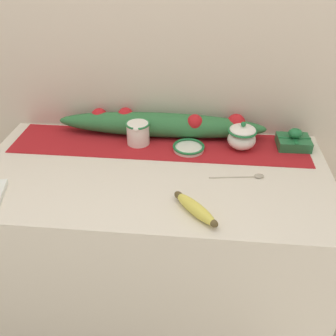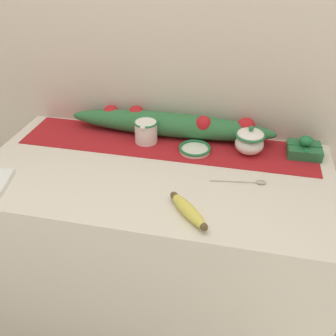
{
  "view_description": "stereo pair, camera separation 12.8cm",
  "coord_description": "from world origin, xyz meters",
  "px_view_note": "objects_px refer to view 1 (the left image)",
  "views": [
    {
      "loc": [
        0.17,
        -1.12,
        1.66
      ],
      "look_at": [
        0.06,
        -0.05,
        0.95
      ],
      "focal_mm": 40.0,
      "sensor_mm": 36.0,
      "label": 1
    },
    {
      "loc": [
        0.29,
        -1.1,
        1.66
      ],
      "look_at": [
        0.06,
        -0.05,
        0.95
      ],
      "focal_mm": 40.0,
      "sensor_mm": 36.0,
      "label": 2
    }
  ],
  "objects_px": {
    "cream_pitcher": "(138,132)",
    "banana": "(195,208)",
    "small_dish": "(189,147)",
    "gift_box": "(294,141)",
    "sugar_bowl": "(242,137)",
    "spoon": "(254,176)"
  },
  "relations": [
    {
      "from": "spoon",
      "to": "banana",
      "type": "bearing_deg",
      "value": -140.31
    },
    {
      "from": "sugar_bowl",
      "to": "gift_box",
      "type": "relative_size",
      "value": 0.89
    },
    {
      "from": "cream_pitcher",
      "to": "banana",
      "type": "relative_size",
      "value": 0.69
    },
    {
      "from": "sugar_bowl",
      "to": "small_dish",
      "type": "bearing_deg",
      "value": -170.61
    },
    {
      "from": "spoon",
      "to": "gift_box",
      "type": "relative_size",
      "value": 1.52
    },
    {
      "from": "cream_pitcher",
      "to": "sugar_bowl",
      "type": "bearing_deg",
      "value": -0.17
    },
    {
      "from": "small_dish",
      "to": "gift_box",
      "type": "height_order",
      "value": "gift_box"
    },
    {
      "from": "cream_pitcher",
      "to": "sugar_bowl",
      "type": "relative_size",
      "value": 0.98
    },
    {
      "from": "sugar_bowl",
      "to": "gift_box",
      "type": "bearing_deg",
      "value": 8.45
    },
    {
      "from": "gift_box",
      "to": "banana",
      "type": "bearing_deg",
      "value": -129.9
    },
    {
      "from": "sugar_bowl",
      "to": "small_dish",
      "type": "height_order",
      "value": "sugar_bowl"
    },
    {
      "from": "sugar_bowl",
      "to": "banana",
      "type": "distance_m",
      "value": 0.45
    },
    {
      "from": "sugar_bowl",
      "to": "gift_box",
      "type": "height_order",
      "value": "sugar_bowl"
    },
    {
      "from": "small_dish",
      "to": "banana",
      "type": "height_order",
      "value": "banana"
    },
    {
      "from": "cream_pitcher",
      "to": "banana",
      "type": "distance_m",
      "value": 0.49
    },
    {
      "from": "banana",
      "to": "gift_box",
      "type": "bearing_deg",
      "value": 50.1
    },
    {
      "from": "spoon",
      "to": "sugar_bowl",
      "type": "bearing_deg",
      "value": 92.14
    },
    {
      "from": "gift_box",
      "to": "small_dish",
      "type": "bearing_deg",
      "value": -171.08
    },
    {
      "from": "banana",
      "to": "spoon",
      "type": "relative_size",
      "value": 0.84
    },
    {
      "from": "spoon",
      "to": "gift_box",
      "type": "bearing_deg",
      "value": 45.11
    },
    {
      "from": "gift_box",
      "to": "sugar_bowl",
      "type": "bearing_deg",
      "value": -171.55
    },
    {
      "from": "small_dish",
      "to": "gift_box",
      "type": "distance_m",
      "value": 0.42
    }
  ]
}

